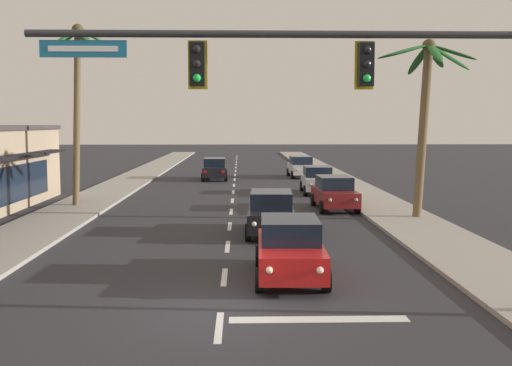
{
  "coord_description": "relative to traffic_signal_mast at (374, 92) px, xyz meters",
  "views": [
    {
      "loc": [
        0.47,
        -13.63,
        4.35
      ],
      "look_at": [
        1.02,
        8.0,
        2.2
      ],
      "focal_mm": 42.46,
      "sensor_mm": 36.0,
      "label": 1
    }
  ],
  "objects": [
    {
      "name": "palm_left_second",
      "position": [
        -11.16,
        18.02,
        1.41
      ],
      "size": [
        3.42,
        3.28,
        9.31
      ],
      "color": "brown",
      "rests_on": "ground"
    },
    {
      "name": "sedan_lead_at_stop_bar",
      "position": [
        -1.5,
        3.54,
        -4.16
      ],
      "size": [
        2.04,
        4.49,
        1.68
      ],
      "color": "red",
      "rests_on": "ground"
    },
    {
      "name": "sidewalk_right",
      "position": [
        4.45,
        20.48,
        -4.94
      ],
      "size": [
        3.2,
        110.0,
        0.14
      ],
      "primitive_type": "cube",
      "color": "#9E998E",
      "rests_on": "ground"
    },
    {
      "name": "palm_right_second",
      "position": [
        5.35,
        13.76,
        0.6
      ],
      "size": [
        4.51,
        4.38,
        8.04
      ],
      "color": "brown",
      "rests_on": "ground"
    },
    {
      "name": "sedan_oncoming_far",
      "position": [
        -4.89,
        33.31,
        -4.16
      ],
      "size": [
        2.04,
        4.49,
        1.68
      ],
      "color": "black",
      "rests_on": "ground"
    },
    {
      "name": "traffic_signal_mast",
      "position": [
        0.0,
        0.0,
        0.0
      ],
      "size": [
        10.98,
        0.41,
        7.14
      ],
      "color": "#2D2D33",
      "rests_on": "ground"
    },
    {
      "name": "sedan_third_in_queue",
      "position": [
        -1.68,
        10.34,
        -4.16
      ],
      "size": [
        2.11,
        4.51,
        1.68
      ],
      "color": "black",
      "rests_on": "ground"
    },
    {
      "name": "sidewalk_left",
      "position": [
        -11.15,
        20.48,
        -4.94
      ],
      "size": [
        3.2,
        110.0,
        0.14
      ],
      "primitive_type": "cube",
      "color": "#9E998E",
      "rests_on": "ground"
    },
    {
      "name": "sedan_parked_far_kerb",
      "position": [
        1.98,
        35.36,
        -4.16
      ],
      "size": [
        2.08,
        4.5,
        1.68
      ],
      "color": "silver",
      "rests_on": "ground"
    },
    {
      "name": "ground_plane",
      "position": [
        -3.35,
        0.48,
        -5.01
      ],
      "size": [
        220.0,
        220.0,
        0.0
      ],
      "primitive_type": "plane",
      "color": "#2D2D33"
    },
    {
      "name": "lane_markings",
      "position": [
        -2.9,
        19.67,
        -5.01
      ],
      "size": [
        4.28,
        86.73,
        0.01
      ],
      "color": "silver",
      "rests_on": "ground"
    },
    {
      "name": "sedan_parked_mid_kerb",
      "position": [
        1.85,
        17.03,
        -4.16
      ],
      "size": [
        2.05,
        4.49,
        1.68
      ],
      "color": "maroon",
      "rests_on": "ground"
    },
    {
      "name": "sedan_parked_nearest_kerb",
      "position": [
        1.88,
        24.08,
        -4.16
      ],
      "size": [
        2.03,
        4.48,
        1.68
      ],
      "color": "silver",
      "rests_on": "ground"
    }
  ]
}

